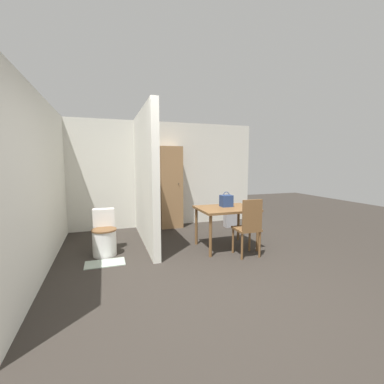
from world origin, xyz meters
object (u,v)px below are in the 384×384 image
wooden_chair (249,226)px  wooden_cabinet (171,187)px  dining_table (226,212)px  space_heater (231,217)px  toilet (104,236)px  handbag (226,201)px

wooden_chair → wooden_cabinet: (-0.73, 2.31, 0.44)m
dining_table → space_heater: size_ratio=2.10×
dining_table → wooden_cabinet: 1.89m
dining_table → space_heater: bearing=59.6°
dining_table → wooden_cabinet: size_ratio=0.53×
toilet → handbag: bearing=-7.1°
dining_table → toilet: toilet is taller
toilet → wooden_chair: bearing=-21.7°
dining_table → space_heater: 1.60m
toilet → space_heater: 3.03m
space_heater → wooden_cabinet: bearing=161.9°
handbag → wooden_cabinet: wooden_cabinet is taller
wooden_chair → toilet: wooden_chair is taller
toilet → space_heater: bearing=18.6°
toilet → wooden_cabinet: size_ratio=0.39×
handbag → wooden_chair: bearing=-81.0°
space_heater → toilet: bearing=-161.4°
dining_table → toilet: (-2.09, 0.36, -0.34)m
handbag → space_heater: bearing=59.3°
handbag → dining_table: bearing=-116.5°
handbag → toilet: bearing=172.9°
dining_table → space_heater: dining_table is taller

